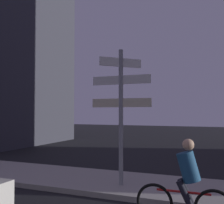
{
  "coord_description": "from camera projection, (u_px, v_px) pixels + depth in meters",
  "views": [
    {
      "loc": [
        2.36,
        -1.04,
        2.12
      ],
      "look_at": [
        -0.68,
        6.33,
        2.4
      ],
      "focal_mm": 44.31,
      "sensor_mm": 36.0,
      "label": 1
    }
  ],
  "objects": [
    {
      "name": "sidewalk_kerb",
      "position": [
        135.0,
        185.0,
        7.7
      ],
      "size": [
        40.0,
        2.5,
        0.14
      ],
      "primitive_type": "cube",
      "color": "#9E9991",
      "rests_on": "ground_plane"
    },
    {
      "name": "signpost",
      "position": [
        121.0,
        104.0,
        7.55
      ],
      "size": [
        1.71,
        0.9,
        3.68
      ],
      "color": "gray",
      "rests_on": "sidewalk_kerb"
    },
    {
      "name": "cyclist",
      "position": [
        186.0,
        185.0,
        5.17
      ],
      "size": [
        1.82,
        0.33,
        1.61
      ],
      "color": "black",
      "rests_on": "ground_plane"
    }
  ]
}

